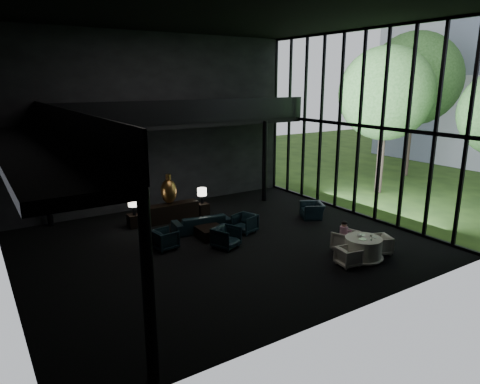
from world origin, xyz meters
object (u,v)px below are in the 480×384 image
lounge_armchair_south (226,235)px  coffee_table (211,233)px  dining_table (363,250)px  dining_chair_north (345,239)px  dining_chair_west (348,257)px  sofa (201,219)px  child (344,229)px  side_table_right (203,209)px  table_lamp_left (134,203)px  bronze_urn (169,191)px  side_table_left (134,221)px  lounge_armchair_west (165,238)px  window_armchair (312,208)px  table_lamp_right (202,193)px  console (171,212)px  dining_chair_east (379,244)px  lounge_armchair_east (245,222)px

lounge_armchair_south → coffee_table: lounge_armchair_south is taller
dining_table → dining_chair_north: bearing=86.1°
dining_chair_west → sofa: bearing=33.0°
sofa → coffee_table: 0.97m
sofa → child: (3.33, -4.53, 0.26)m
side_table_right → dining_table: dining_table is taller
table_lamp_left → bronze_urn: bearing=3.0°
bronze_urn → side_table_right: size_ratio=2.43×
side_table_left → dining_table: dining_table is taller
lounge_armchair_west → side_table_left: bearing=-5.4°
window_armchair → dining_chair_north: window_armchair is taller
sofa → side_table_right: bearing=-111.2°
bronze_urn → dining_chair_north: bearing=-59.3°
coffee_table → dining_table: dining_table is taller
table_lamp_left → side_table_right: size_ratio=1.42×
bronze_urn → table_lamp_right: (1.60, 0.01, -0.30)m
sofa → coffee_table: bearing=92.6°
bronze_urn → table_lamp_right: size_ratio=1.82×
console → table_lamp_left: bearing=178.6°
console → window_armchair: size_ratio=2.43×
lounge_armchair_west → window_armchair: window_armchair is taller
bronze_urn → side_table_left: bearing=-179.2°
dining_chair_east → dining_chair_west: bearing=-64.1°
bronze_urn → dining_chair_east: size_ratio=1.85×
bronze_urn → table_lamp_left: (-1.60, -0.08, -0.25)m
window_armchair → dining_table: bearing=6.4°
side_table_left → window_armchair: (7.03, -3.06, 0.17)m
side_table_left → table_lamp_right: (3.20, 0.03, 0.75)m
sofa → dining_chair_east: sofa is taller
dining_table → coffee_table: bearing=126.6°
window_armchair → dining_chair_north: (-1.55, -3.45, -0.02)m
coffee_table → table_lamp_right: bearing=67.9°
bronze_urn → lounge_armchair_west: (-1.47, -2.94, -0.90)m
dining_table → side_table_left: bearing=126.3°
console → child: 7.42m
bronze_urn → coffee_table: (0.44, -2.85, -1.10)m
lounge_armchair_east → dining_chair_east: size_ratio=1.29×
child → table_lamp_right: bearing=-70.7°
table_lamp_left → coffee_table: size_ratio=0.76×
sofa → dining_chair_west: bearing=121.8°
window_armchair → bronze_urn: bearing=-92.6°
side_table_right → window_armchair: bearing=-38.5°
bronze_urn → lounge_armchair_east: 3.68m
window_armchair → dining_chair_east: size_ratio=1.46×
lounge_armchair_south → coffee_table: (0.01, 1.17, -0.26)m
lounge_armchair_east → dining_chair_north: size_ratio=1.06×
sofa → bronze_urn: bearing=-66.1°
lounge_armchair_east → lounge_armchair_west: bearing=-109.6°
lounge_armchair_south → dining_table: size_ratio=0.68×
side_table_left → lounge_armchair_south: size_ratio=0.57×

